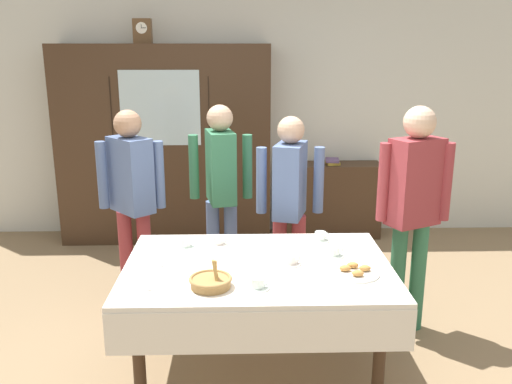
{
  "coord_description": "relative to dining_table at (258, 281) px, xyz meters",
  "views": [
    {
      "loc": [
        -0.09,
        -3.25,
        2.04
      ],
      "look_at": [
        0.0,
        0.2,
        1.1
      ],
      "focal_mm": 37.72,
      "sensor_mm": 36.0,
      "label": 1
    }
  ],
  "objects": [
    {
      "name": "tea_cup_front_edge",
      "position": [
        0.44,
        0.44,
        0.12
      ],
      "size": [
        0.13,
        0.13,
        0.06
      ],
      "color": "silver",
      "rests_on": "dining_table"
    },
    {
      "name": "dining_table",
      "position": [
        0.0,
        0.0,
        0.0
      ],
      "size": [
        1.62,
        1.1,
        0.75
      ],
      "color": "#3D2819",
      "rests_on": "ground"
    },
    {
      "name": "ground_plane",
      "position": [
        0.0,
        0.24,
        -0.65
      ],
      "size": [
        12.0,
        12.0,
        0.0
      ],
      "primitive_type": "plane",
      "color": "#846B4C",
      "rests_on": "ground"
    },
    {
      "name": "bread_basket",
      "position": [
        -0.27,
        -0.28,
        0.13
      ],
      "size": [
        0.24,
        0.24,
        0.16
      ],
      "color": "#9E7542",
      "rests_on": "dining_table"
    },
    {
      "name": "tea_cup_far_left",
      "position": [
        -0.47,
        0.34,
        0.13
      ],
      "size": [
        0.13,
        0.13,
        0.06
      ],
      "color": "silver",
      "rests_on": "dining_table"
    },
    {
      "name": "tea_cup_center",
      "position": [
        0.2,
        0.03,
        0.13
      ],
      "size": [
        0.13,
        0.13,
        0.06
      ],
      "color": "white",
      "rests_on": "dining_table"
    },
    {
      "name": "person_behind_table_right",
      "position": [
        0.28,
        0.97,
        0.27
      ],
      "size": [
        0.52,
        0.4,
        1.54
      ],
      "color": "#933338",
      "rests_on": "ground"
    },
    {
      "name": "pastry_plate",
      "position": [
        0.57,
        -0.12,
        0.11
      ],
      "size": [
        0.28,
        0.28,
        0.05
      ],
      "color": "white",
      "rests_on": "dining_table"
    },
    {
      "name": "back_wall",
      "position": [
        0.0,
        2.89,
        0.7
      ],
      "size": [
        6.4,
        0.1,
        2.7
      ],
      "primitive_type": "cube",
      "color": "silver",
      "rests_on": "ground"
    },
    {
      "name": "spoon_far_left",
      "position": [
        -0.63,
        -0.31,
        0.1
      ],
      "size": [
        0.12,
        0.02,
        0.01
      ],
      "color": "silver",
      "rests_on": "dining_table"
    },
    {
      "name": "tea_cup_mid_right",
      "position": [
        -0.25,
        0.38,
        0.13
      ],
      "size": [
        0.13,
        0.13,
        0.06
      ],
      "color": "white",
      "rests_on": "dining_table"
    },
    {
      "name": "spoon_back_edge",
      "position": [
        0.1,
        -0.15,
        0.1
      ],
      "size": [
        0.12,
        0.02,
        0.01
      ],
      "color": "silver",
      "rests_on": "dining_table"
    },
    {
      "name": "tea_cup_back_edge",
      "position": [
        0.49,
        0.16,
        0.13
      ],
      "size": [
        0.13,
        0.13,
        0.06
      ],
      "color": "silver",
      "rests_on": "dining_table"
    },
    {
      "name": "spoon_near_right",
      "position": [
        -0.61,
        0.02,
        0.1
      ],
      "size": [
        0.12,
        0.02,
        0.01
      ],
      "color": "silver",
      "rests_on": "dining_table"
    },
    {
      "name": "bookshelf_low",
      "position": [
        0.88,
        2.64,
        -0.25
      ],
      "size": [
        1.07,
        0.35,
        0.81
      ],
      "color": "#3D2819",
      "rests_on": "ground"
    },
    {
      "name": "wall_cabinet",
      "position": [
        -0.9,
        2.59,
        0.38
      ],
      "size": [
        2.2,
        0.46,
        2.06
      ],
      "color": "#3D2819",
      "rests_on": "ground"
    },
    {
      "name": "tea_cup_near_right",
      "position": [
        -0.01,
        -0.3,
        0.12
      ],
      "size": [
        0.13,
        0.13,
        0.06
      ],
      "color": "silver",
      "rests_on": "dining_table"
    },
    {
      "name": "person_near_right_end",
      "position": [
        -0.27,
        1.3,
        0.31
      ],
      "size": [
        0.52,
        0.39,
        1.59
      ],
      "color": "slate",
      "rests_on": "ground"
    },
    {
      "name": "book_stack",
      "position": [
        0.88,
        2.64,
        0.18
      ],
      "size": [
        0.16,
        0.22,
        0.05
      ],
      "color": "#B29333",
      "rests_on": "bookshelf_low"
    },
    {
      "name": "person_beside_shelf",
      "position": [
        -0.96,
        1.06,
        0.3
      ],
      "size": [
        0.52,
        0.4,
        1.58
      ],
      "color": "#933338",
      "rests_on": "ground"
    },
    {
      "name": "mantel_clock",
      "position": [
        -1.07,
        2.59,
        1.53
      ],
      "size": [
        0.18,
        0.11,
        0.24
      ],
      "color": "brown",
      "rests_on": "wall_cabinet"
    },
    {
      "name": "person_by_cabinet",
      "position": [
        1.11,
        0.58,
        0.35
      ],
      "size": [
        0.52,
        0.34,
        1.65
      ],
      "color": "#33704C",
      "rests_on": "ground"
    }
  ]
}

